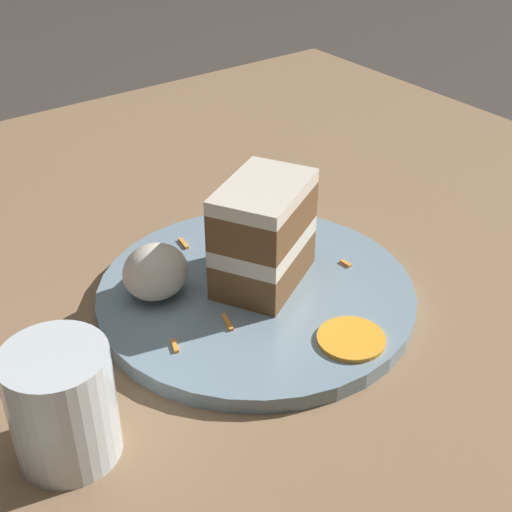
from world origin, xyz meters
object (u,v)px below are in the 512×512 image
object	(u,v)px
plate	(256,294)
cream_dollop	(156,272)
cake_slice	(263,234)
orange_garnish	(351,339)
drinking_glass	(63,411)

from	to	relation	value
plate	cream_dollop	bearing A→B (deg)	-29.37
cake_slice	cream_dollop	bearing A→B (deg)	-141.54
orange_garnish	drinking_glass	world-z (taller)	drinking_glass
cake_slice	orange_garnish	bearing A→B (deg)	-26.98
drinking_glass	cake_slice	bearing A→B (deg)	-162.47
plate	orange_garnish	size ratio (longest dim) A/B	5.09
cream_dollop	cake_slice	bearing A→B (deg)	157.80
plate	cream_dollop	xyz separation A→B (m)	(0.08, -0.05, 0.03)
cake_slice	orange_garnish	distance (m)	0.13
cake_slice	orange_garnish	world-z (taller)	cake_slice
plate	drinking_glass	size ratio (longest dim) A/B	3.28
plate	orange_garnish	distance (m)	0.12
orange_garnish	drinking_glass	distance (m)	0.25
orange_garnish	cake_slice	bearing A→B (deg)	-87.63
plate	orange_garnish	world-z (taller)	orange_garnish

